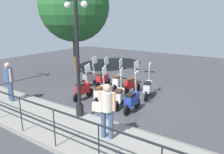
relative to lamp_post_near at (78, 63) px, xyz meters
The scene contains 16 objects.
ground_plane 3.13m from the lamp_post_near, ahead, with size 28.00×28.00×0.00m, color #38383D.
promenade_walkway 2.07m from the lamp_post_near, behind, with size 2.20×20.00×0.15m.
fence_railing 2.11m from the lamp_post_near, behind, with size 0.04×16.03×1.07m.
lamp_post_near is the anchor object (origin of this frame).
pedestrian_with_bag 2.00m from the lamp_post_near, 112.31° to the right, with size 0.42×0.63×1.59m.
pedestrian_distant 3.48m from the lamp_post_near, 99.31° to the left, with size 0.37×0.48×1.59m.
tree_large 7.44m from the lamp_post_near, 44.38° to the left, with size 4.36×4.36×6.36m.
scooter_near_0 2.51m from the lamp_post_near, 36.20° to the right, with size 1.23×0.44×1.54m.
scooter_near_1 2.36m from the lamp_post_near, 17.17° to the right, with size 1.20×0.55×1.54m.
scooter_near_2 2.21m from the lamp_post_near, 10.02° to the left, with size 1.22×0.47×1.54m.
scooter_near_3 2.49m from the lamp_post_near, 38.39° to the left, with size 1.23×0.44×1.54m.
scooter_far_0 3.81m from the lamp_post_near, 16.23° to the right, with size 1.21×0.53×1.54m.
scooter_far_1 3.76m from the lamp_post_near, ahead, with size 1.22×0.48×1.54m.
scooter_far_2 3.84m from the lamp_post_near, 10.87° to the left, with size 1.22×0.48×1.54m.
scooter_far_3 4.07m from the lamp_post_near, 24.81° to the left, with size 1.23×0.44×1.54m.
scooter_far_4 4.26m from the lamp_post_near, 35.10° to the left, with size 1.23×0.46×1.54m.
Camera 1 is at (-7.55, -4.86, 3.41)m, focal length 35.00 mm.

